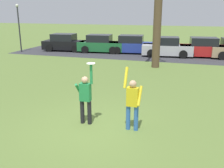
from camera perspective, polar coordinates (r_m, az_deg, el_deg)
The scene contains 12 objects.
ground_plane at distance 8.64m, azimuth -4.48°, elevation -9.38°, with size 120.00×120.00×0.00m, color olive.
person_catcher at distance 8.51m, azimuth -5.95°, elevation -2.68°, with size 0.54×0.49×2.08m.
person_defender at distance 8.04m, azimuth 4.59°, elevation -3.79°, with size 0.54×0.49×2.04m.
frisbee_disc at distance 8.13m, azimuth -4.72°, elevation 4.58°, with size 0.28×0.28×0.02m, color white.
parked_car_black at distance 24.99m, azimuth -10.40°, elevation 8.98°, with size 4.26×2.36×1.59m.
parked_car_green at distance 23.72m, azimuth -2.52°, elevation 8.86°, with size 4.26×2.36×1.59m.
parked_car_blue at distance 23.24m, azimuth 4.56°, elevation 8.67°, with size 4.26×2.36×1.59m.
parked_car_silver at distance 22.07m, azimuth 12.10°, elevation 7.98°, with size 4.26×2.36×1.59m.
parked_car_red at distance 22.51m, azimuth 19.95°, elevation 7.53°, with size 4.26×2.36×1.59m.
parking_strip at distance 22.75m, azimuth 7.73°, elevation 6.58°, with size 24.00×6.40×0.01m, color #38383D.
bare_tree_tall at distance 17.26m, azimuth 10.12°, elevation 15.20°, with size 1.63×1.63×7.19m.
lamppost_by_lot at distance 25.16m, azimuth -20.06°, elevation 12.59°, with size 0.28×0.28×4.26m.
Camera 1 is at (2.92, -7.23, 3.71)m, focal length 41.03 mm.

